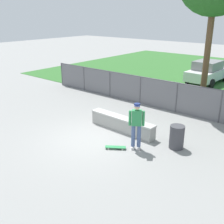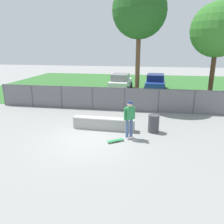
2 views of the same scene
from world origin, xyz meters
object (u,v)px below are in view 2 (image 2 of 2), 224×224
object	(u,v)px
car_white	(121,82)
car_blue	(155,82)
skateboarder	(129,118)
tree_near_left	(139,11)
trash_bin	(154,124)
skateboard	(116,140)
tree_near_right	(218,30)
concrete_ledge	(104,124)

from	to	relation	value
car_white	car_blue	xyz separation A→B (m)	(3.45, 0.31, 0.00)
skateboarder	tree_near_left	xyz separation A→B (m)	(-0.04, 6.39, 5.55)
car_white	trash_bin	bearing A→B (deg)	-73.98
tree_near_left	car_blue	xyz separation A→B (m)	(1.47, 6.07, -5.74)
car_blue	car_white	bearing A→B (deg)	-174.89
skateboard	tree_near_left	size ratio (longest dim) A/B	0.09
tree_near_right	car_white	size ratio (longest dim) A/B	1.67
skateboard	car_white	distance (m)	12.77
tree_near_left	trash_bin	bearing A→B (deg)	-77.22
concrete_ledge	trash_bin	xyz separation A→B (m)	(2.63, 0.06, 0.14)
skateboard	skateboarder	bearing A→B (deg)	41.98
car_white	car_blue	bearing A→B (deg)	5.11
concrete_ledge	skateboard	bearing A→B (deg)	-60.02
skateboard	car_blue	xyz separation A→B (m)	(2.01, 12.98, 0.77)
skateboard	tree_near_right	size ratio (longest dim) A/B	0.11
tree_near_left	car_white	world-z (taller)	tree_near_left
skateboard	concrete_ledge	bearing A→B (deg)	119.98
car_white	trash_bin	xyz separation A→B (m)	(3.19, -11.09, -0.38)
tree_near_right	trash_bin	bearing A→B (deg)	-126.14
concrete_ledge	tree_near_right	world-z (taller)	tree_near_right
tree_near_right	trash_bin	world-z (taller)	tree_near_right
skateboard	tree_near_left	xyz separation A→B (m)	(0.54, 6.91, 6.50)
tree_near_right	car_white	world-z (taller)	tree_near_right
tree_near_right	car_blue	bearing A→B (deg)	121.65
skateboarder	car_white	xyz separation A→B (m)	(-2.01, 12.15, -0.19)
skateboarder	concrete_ledge	bearing A→B (deg)	145.65
car_blue	trash_bin	world-z (taller)	car_blue
skateboard	car_white	bearing A→B (deg)	96.45
skateboarder	car_blue	size ratio (longest dim) A/B	0.43
car_blue	trash_bin	size ratio (longest dim) A/B	4.62
skateboarder	tree_near_right	size ratio (longest dim) A/B	0.26
concrete_ledge	tree_near_left	bearing A→B (deg)	75.26
tree_near_left	car_white	xyz separation A→B (m)	(-1.98, 5.76, -5.74)
skateboard	trash_bin	size ratio (longest dim) A/B	0.83
concrete_ledge	car_blue	world-z (taller)	car_blue
concrete_ledge	tree_near_left	xyz separation A→B (m)	(1.42, 5.39, 6.25)
trash_bin	skateboard	bearing A→B (deg)	-138.01
skateboard	car_blue	size ratio (longest dim) A/B	0.18
car_white	car_blue	size ratio (longest dim) A/B	1.00
skateboarder	tree_near_right	distance (m)	9.29
skateboard	trash_bin	xyz separation A→B (m)	(1.75, 1.58, 0.39)
tree_near_left	car_white	size ratio (longest dim) A/B	1.99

